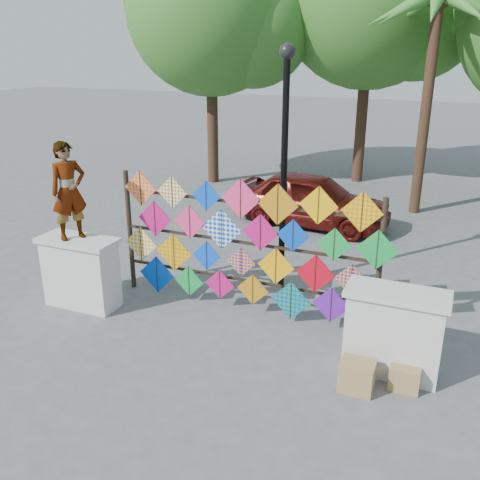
% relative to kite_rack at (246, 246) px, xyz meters
% --- Properties ---
extents(ground, '(80.00, 80.00, 0.00)m').
position_rel_kite_rack_xyz_m(ground, '(-0.08, -0.73, -1.21)').
color(ground, slate).
rests_on(ground, ground).
extents(parapet_left, '(1.40, 0.65, 1.28)m').
position_rel_kite_rack_xyz_m(parapet_left, '(-2.78, -0.93, -0.56)').
color(parapet_left, silver).
rests_on(parapet_left, ground).
extents(parapet_right, '(1.40, 0.65, 1.28)m').
position_rel_kite_rack_xyz_m(parapet_right, '(2.62, -0.93, -0.56)').
color(parapet_right, silver).
rests_on(parapet_right, ground).
extents(kite_rack, '(4.93, 0.24, 2.39)m').
position_rel_kite_rack_xyz_m(kite_rack, '(0.00, 0.00, 0.00)').
color(kite_rack, black).
rests_on(kite_rack, ground).
extents(tree_west, '(5.85, 5.20, 8.01)m').
position_rel_kite_rack_xyz_m(tree_west, '(-4.48, 8.30, 4.17)').
color(tree_west, '#40271B').
rests_on(tree_west, ground).
extents(palm_tree, '(3.62, 3.62, 5.83)m').
position_rel_kite_rack_xyz_m(palm_tree, '(2.12, 7.27, 3.74)').
color(palm_tree, '#40271B').
rests_on(palm_tree, ground).
extents(vendor_woman, '(0.64, 0.73, 1.67)m').
position_rel_kite_rack_xyz_m(vendor_woman, '(-2.84, -0.93, 0.90)').
color(vendor_woman, '#99999E').
rests_on(vendor_woman, parapet_left).
extents(sedan, '(4.16, 2.03, 1.37)m').
position_rel_kite_rack_xyz_m(sedan, '(-0.24, 5.06, -0.53)').
color(sedan, '#4F100D').
rests_on(sedan, ground).
extents(lamppost, '(0.28, 0.28, 4.46)m').
position_rel_kite_rack_xyz_m(lamppost, '(0.22, 1.27, 1.48)').
color(lamppost, black).
rests_on(lamppost, ground).
extents(cardboard_box_near, '(0.46, 0.41, 0.41)m').
position_rel_kite_rack_xyz_m(cardboard_box_near, '(2.26, -1.53, -1.01)').
color(cardboard_box_near, '#9C844B').
rests_on(cardboard_box_near, ground).
extents(cardboard_box_far, '(0.41, 0.37, 0.34)m').
position_rel_kite_rack_xyz_m(cardboard_box_far, '(2.86, -1.23, -1.04)').
color(cardboard_box_far, '#9C844B').
rests_on(cardboard_box_far, ground).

